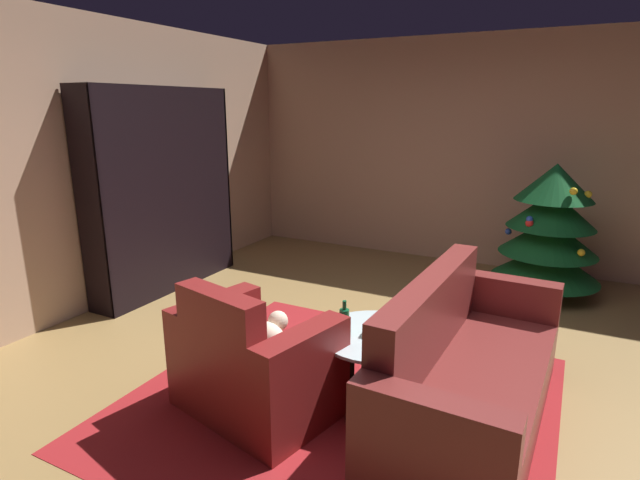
% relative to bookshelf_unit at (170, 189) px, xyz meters
% --- Properties ---
extents(ground_plane, '(7.49, 7.49, 0.00)m').
position_rel_bookshelf_unit_xyz_m(ground_plane, '(2.63, -0.89, -1.04)').
color(ground_plane, olive).
extents(wall_back, '(5.81, 0.06, 2.65)m').
position_rel_bookshelf_unit_xyz_m(wall_back, '(2.63, 2.26, 0.29)').
color(wall_back, tan).
rests_on(wall_back, ground).
extents(wall_left, '(0.06, 6.36, 2.65)m').
position_rel_bookshelf_unit_xyz_m(wall_left, '(-0.24, -0.89, 0.29)').
color(wall_left, tan).
rests_on(wall_left, ground).
extents(area_rug, '(2.59, 2.51, 0.01)m').
position_rel_bookshelf_unit_xyz_m(area_rug, '(2.51, -1.22, -1.03)').
color(area_rug, maroon).
rests_on(area_rug, ground).
extents(bookshelf_unit, '(0.34, 1.77, 2.05)m').
position_rel_bookshelf_unit_xyz_m(bookshelf_unit, '(0.00, 0.00, 0.00)').
color(bookshelf_unit, black).
rests_on(bookshelf_unit, ground).
extents(armchair_red, '(1.08, 0.87, 0.86)m').
position_rel_bookshelf_unit_xyz_m(armchair_red, '(2.08, -1.57, -0.73)').
color(armchair_red, maroon).
rests_on(armchair_red, ground).
extents(couch_red, '(0.81, 1.93, 0.90)m').
position_rel_bookshelf_unit_xyz_m(couch_red, '(3.28, -1.12, -0.73)').
color(couch_red, maroon).
rests_on(couch_red, ground).
extents(coffee_table, '(0.75, 0.75, 0.47)m').
position_rel_bookshelf_unit_xyz_m(coffee_table, '(2.71, -1.12, -0.61)').
color(coffee_table, black).
rests_on(coffee_table, ground).
extents(book_stack_on_table, '(0.23, 0.14, 0.07)m').
position_rel_bookshelf_unit_xyz_m(book_stack_on_table, '(2.75, -1.12, -0.53)').
color(book_stack_on_table, '#35794F').
rests_on(book_stack_on_table, coffee_table).
extents(bottle_on_table, '(0.06, 0.06, 0.23)m').
position_rel_bookshelf_unit_xyz_m(bottle_on_table, '(2.53, -1.21, -0.48)').
color(bottle_on_table, '#12512D').
rests_on(bottle_on_table, coffee_table).
extents(decorated_tree, '(1.04, 1.04, 1.33)m').
position_rel_bookshelf_unit_xyz_m(decorated_tree, '(3.54, 1.48, -0.37)').
color(decorated_tree, brown).
rests_on(decorated_tree, ground).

